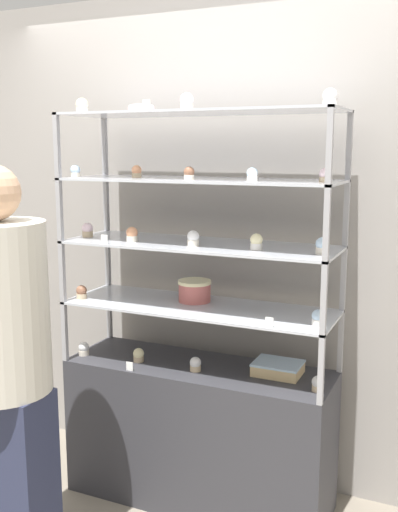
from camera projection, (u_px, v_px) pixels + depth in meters
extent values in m
plane|color=gray|center=(199.00, 497.00, 3.12)|extent=(20.00, 20.00, 0.00)
cube|color=gray|center=(227.00, 242.00, 3.22)|extent=(8.00, 0.05, 2.60)
cube|color=#333338|center=(199.00, 433.00, 3.06)|extent=(1.34, 0.44, 0.72)
cube|color=#99999E|center=(109.00, 311.00, 3.42)|extent=(0.02, 0.02, 0.31)
cube|color=#99999E|center=(341.00, 341.00, 2.89)|extent=(0.02, 0.02, 0.31)
cube|color=#99999E|center=(65.00, 331.00, 3.05)|extent=(0.02, 0.02, 0.31)
cube|color=#99999E|center=(321.00, 370.00, 2.51)|extent=(0.02, 0.02, 0.31)
cube|color=#B7BCC6|center=(199.00, 307.00, 2.94)|extent=(1.34, 0.44, 0.01)
cube|color=#99999E|center=(108.00, 258.00, 3.36)|extent=(0.02, 0.02, 0.31)
cube|color=#99999E|center=(343.00, 278.00, 2.83)|extent=(0.02, 0.02, 0.31)
cube|color=#99999E|center=(62.00, 271.00, 2.99)|extent=(0.02, 0.02, 0.31)
cube|color=#99999E|center=(324.00, 298.00, 2.46)|extent=(0.02, 0.02, 0.31)
cube|color=#B7BCC6|center=(199.00, 245.00, 2.89)|extent=(1.34, 0.44, 0.01)
cube|color=#99999E|center=(106.00, 203.00, 3.31)|extent=(0.02, 0.02, 0.31)
cube|color=#99999E|center=(346.00, 213.00, 2.78)|extent=(0.02, 0.02, 0.31)
cube|color=#99999E|center=(60.00, 210.00, 2.94)|extent=(0.02, 0.02, 0.31)
cube|color=#99999E|center=(327.00, 223.00, 2.40)|extent=(0.02, 0.02, 0.31)
cube|color=#B7BCC6|center=(199.00, 180.00, 2.83)|extent=(1.34, 0.44, 0.01)
cube|color=#99999E|center=(105.00, 146.00, 3.25)|extent=(0.02, 0.02, 0.31)
cube|color=#99999E|center=(349.00, 145.00, 2.72)|extent=(0.02, 0.02, 0.31)
cube|color=#99999E|center=(57.00, 145.00, 2.88)|extent=(0.02, 0.02, 0.31)
cube|color=#99999E|center=(330.00, 145.00, 2.35)|extent=(0.02, 0.02, 0.31)
cube|color=#B7BCC6|center=(199.00, 113.00, 2.77)|extent=(1.34, 0.44, 0.01)
cylinder|color=#C66660|center=(195.00, 292.00, 3.02)|extent=(0.16, 0.16, 0.09)
cylinder|color=#F4EAB2|center=(195.00, 282.00, 3.01)|extent=(0.17, 0.17, 0.02)
cube|color=#DBBC84|center=(278.00, 369.00, 2.88)|extent=(0.22, 0.17, 0.05)
cube|color=silver|center=(278.00, 363.00, 2.87)|extent=(0.23, 0.18, 0.01)
cylinder|color=beige|center=(84.00, 352.00, 3.15)|extent=(0.05, 0.05, 0.03)
sphere|color=white|center=(84.00, 347.00, 3.14)|extent=(0.06, 0.06, 0.06)
cylinder|color=#CCB28C|center=(139.00, 359.00, 3.05)|extent=(0.05, 0.05, 0.03)
sphere|color=#F4EAB2|center=(139.00, 354.00, 3.05)|extent=(0.06, 0.06, 0.06)
cylinder|color=#CCB28C|center=(195.00, 368.00, 2.92)|extent=(0.05, 0.05, 0.03)
sphere|color=white|center=(195.00, 363.00, 2.92)|extent=(0.06, 0.06, 0.06)
cylinder|color=#CCB28C|center=(318.00, 388.00, 2.68)|extent=(0.05, 0.05, 0.03)
sphere|color=white|center=(318.00, 382.00, 2.68)|extent=(0.06, 0.06, 0.06)
cube|color=white|center=(130.00, 366.00, 2.93)|extent=(0.04, 0.00, 0.04)
cylinder|color=#CCB28C|center=(82.00, 296.00, 3.08)|extent=(0.05, 0.05, 0.03)
sphere|color=#8C5B42|center=(81.00, 290.00, 3.07)|extent=(0.05, 0.05, 0.05)
cylinder|color=white|center=(318.00, 322.00, 2.62)|extent=(0.05, 0.05, 0.03)
sphere|color=silver|center=(318.00, 316.00, 2.61)|extent=(0.05, 0.05, 0.05)
cube|color=white|center=(269.00, 322.00, 2.58)|extent=(0.04, 0.00, 0.04)
cylinder|color=#CCB28C|center=(88.00, 234.00, 3.09)|extent=(0.05, 0.05, 0.03)
sphere|color=silver|center=(87.00, 228.00, 3.09)|extent=(0.06, 0.06, 0.06)
cylinder|color=beige|center=(132.00, 239.00, 2.93)|extent=(0.05, 0.05, 0.03)
sphere|color=#E5996B|center=(132.00, 233.00, 2.92)|extent=(0.06, 0.06, 0.06)
cylinder|color=beige|center=(193.00, 243.00, 2.80)|extent=(0.05, 0.05, 0.03)
sphere|color=white|center=(193.00, 236.00, 2.80)|extent=(0.06, 0.06, 0.06)
cylinder|color=white|center=(256.00, 246.00, 2.70)|extent=(0.05, 0.05, 0.03)
sphere|color=#F4EAB2|center=(256.00, 240.00, 2.70)|extent=(0.06, 0.06, 0.06)
cylinder|color=beige|center=(322.00, 251.00, 2.59)|extent=(0.05, 0.05, 0.03)
sphere|color=silver|center=(322.00, 244.00, 2.58)|extent=(0.06, 0.06, 0.06)
cube|color=white|center=(104.00, 239.00, 2.87)|extent=(0.04, 0.00, 0.04)
cylinder|color=beige|center=(75.00, 175.00, 2.98)|extent=(0.05, 0.05, 0.02)
sphere|color=silver|center=(75.00, 170.00, 2.97)|extent=(0.05, 0.05, 0.05)
cylinder|color=#CCB28C|center=(137.00, 175.00, 2.92)|extent=(0.05, 0.05, 0.02)
sphere|color=#E5996B|center=(137.00, 170.00, 2.92)|extent=(0.05, 0.05, 0.05)
cylinder|color=beige|center=(188.00, 177.00, 2.73)|extent=(0.05, 0.05, 0.02)
sphere|color=#8C5B42|center=(188.00, 172.00, 2.73)|extent=(0.05, 0.05, 0.05)
cylinder|color=white|center=(252.00, 179.00, 2.60)|extent=(0.05, 0.05, 0.02)
sphere|color=silver|center=(252.00, 173.00, 2.60)|extent=(0.05, 0.05, 0.05)
cylinder|color=#CCB28C|center=(325.00, 180.00, 2.53)|extent=(0.05, 0.05, 0.02)
sphere|color=silver|center=(325.00, 174.00, 2.53)|extent=(0.05, 0.05, 0.05)
cube|color=white|center=(253.00, 177.00, 2.51)|extent=(0.04, 0.00, 0.04)
cylinder|color=beige|center=(82.00, 111.00, 2.98)|extent=(0.06, 0.06, 0.03)
sphere|color=#F4EAB2|center=(82.00, 104.00, 2.97)|extent=(0.06, 0.06, 0.06)
cylinder|color=beige|center=(187.00, 107.00, 2.69)|extent=(0.06, 0.06, 0.03)
sphere|color=silver|center=(187.00, 99.00, 2.68)|extent=(0.06, 0.06, 0.06)
cylinder|color=white|center=(330.00, 103.00, 2.48)|extent=(0.06, 0.06, 0.03)
sphere|color=white|center=(330.00, 95.00, 2.47)|extent=(0.06, 0.06, 0.06)
cube|color=white|center=(146.00, 105.00, 2.66)|extent=(0.04, 0.00, 0.04)
torus|color=#EFB2BC|center=(141.00, 109.00, 2.96)|extent=(0.13, 0.13, 0.04)
cube|color=#282D47|center=(9.00, 479.00, 2.56)|extent=(0.39, 0.21, 0.81)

